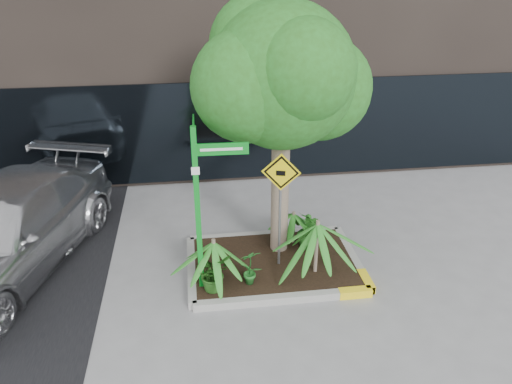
{
  "coord_description": "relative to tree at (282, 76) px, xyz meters",
  "views": [
    {
      "loc": [
        -1.24,
        -7.75,
        5.62
      ],
      "look_at": [
        -0.16,
        0.2,
        1.72
      ],
      "focal_mm": 35.0,
      "sensor_mm": 36.0,
      "label": 1
    }
  ],
  "objects": [
    {
      "name": "shrub_b",
      "position": [
        0.59,
        -0.06,
        -3.11
      ],
      "size": [
        0.59,
        0.59,
        0.78
      ],
      "primitive_type": "imported",
      "rotation": [
        0.0,
        0.0,
        2.1
      ],
      "color": "#225F1C",
      "rests_on": "planter"
    },
    {
      "name": "shrub_d",
      "position": [
        0.65,
        -0.05,
        -3.13
      ],
      "size": [
        0.57,
        0.57,
        0.74
      ],
      "primitive_type": "imported",
      "rotation": [
        0.0,
        0.0,
        5.4
      ],
      "color": "#1F5719",
      "rests_on": "planter"
    },
    {
      "name": "shrub_c",
      "position": [
        -0.72,
        -1.13,
        -3.14
      ],
      "size": [
        0.46,
        0.46,
        0.72
      ],
      "primitive_type": "imported",
      "rotation": [
        0.0,
        0.0,
        3.39
      ],
      "color": "#1F6421",
      "rests_on": "planter"
    },
    {
      "name": "cattle_sign",
      "position": [
        -0.1,
        -0.6,
        -1.95
      ],
      "size": [
        0.69,
        0.21,
        2.29
      ],
      "rotation": [
        0.0,
        0.0,
        -0.27
      ],
      "color": "slate",
      "rests_on": "ground"
    },
    {
      "name": "palm_left",
      "position": [
        -1.35,
        -0.97,
        -2.68
      ],
      "size": [
        0.99,
        0.99,
        1.1
      ],
      "color": "gray",
      "rests_on": "ground"
    },
    {
      "name": "tree",
      "position": [
        0.0,
        0.0,
        0.0
      ],
      "size": [
        3.33,
        2.96,
        5.0
      ],
      "color": "gray",
      "rests_on": "ground"
    },
    {
      "name": "parked_car",
      "position": [
        -5.26,
        0.21,
        -2.82
      ],
      "size": [
        3.94,
        6.12,
        1.65
      ],
      "primitive_type": "imported",
      "rotation": [
        0.0,
        0.0,
        -0.31
      ],
      "color": "#BCBDC1",
      "rests_on": "ground"
    },
    {
      "name": "palm_front",
      "position": [
        0.54,
        -0.92,
        -2.48
      ],
      "size": [
        1.23,
        1.23,
        1.36
      ],
      "color": "gray",
      "rests_on": "ground"
    },
    {
      "name": "ground",
      "position": [
        -0.38,
        -0.78,
        -3.65
      ],
      "size": [
        80.0,
        80.0,
        0.0
      ],
      "primitive_type": "plane",
      "color": "gray",
      "rests_on": "ground"
    },
    {
      "name": "shrub_a",
      "position": [
        -1.4,
        -1.21,
        -3.16
      ],
      "size": [
        0.86,
        0.86,
        0.68
      ],
      "primitive_type": "imported",
      "rotation": [
        0.0,
        0.0,
        0.72
      ],
      "color": "#225518",
      "rests_on": "planter"
    },
    {
      "name": "street_sign_post",
      "position": [
        -1.53,
        -1.02,
        -1.7
      ],
      "size": [
        0.94,
        0.92,
        3.16
      ],
      "rotation": [
        0.0,
        0.0,
        -0.03
      ],
      "color": "#0D9423",
      "rests_on": "ground"
    },
    {
      "name": "planter",
      "position": [
        -0.15,
        -0.51,
        -3.55
      ],
      "size": [
        3.35,
        2.36,
        0.15
      ],
      "color": "#9E9E99",
      "rests_on": "ground"
    },
    {
      "name": "palm_back",
      "position": [
        0.33,
        0.17,
        -2.85
      ],
      "size": [
        0.79,
        0.79,
        0.87
      ],
      "color": "gray",
      "rests_on": "ground"
    }
  ]
}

